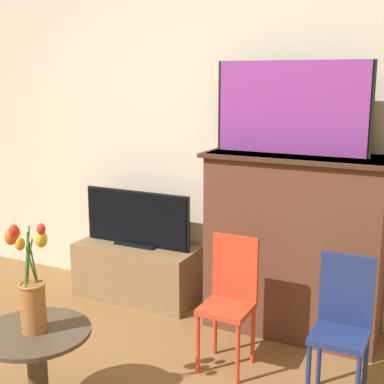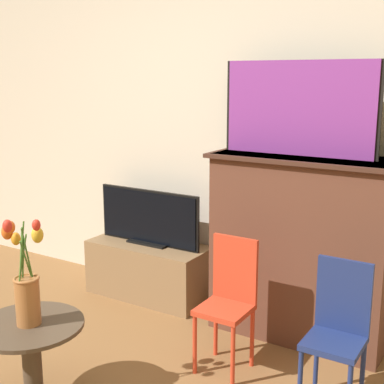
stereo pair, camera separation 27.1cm
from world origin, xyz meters
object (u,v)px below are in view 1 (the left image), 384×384
chair_red (230,294)px  chair_blue (342,320)px  painting (291,108)px  vase_tulips (31,291)px  tv_monitor (137,219)px

chair_red → chair_blue: same height
painting → chair_red: bearing=-103.8°
vase_tulips → chair_blue: bearing=31.5°
tv_monitor → vase_tulips: size_ratio=1.56×
chair_red → vase_tulips: size_ratio=1.38×
painting → tv_monitor: 1.38m
painting → tv_monitor: bearing=-179.7°
painting → vase_tulips: 1.80m
tv_monitor → vase_tulips: (0.31, -1.40, 0.04)m
chair_blue → vase_tulips: 1.51m
tv_monitor → chair_red: (0.96, -0.57, -0.18)m
tv_monitor → chair_blue: 1.71m
chair_blue → vase_tulips: size_ratio=1.38×
chair_blue → vase_tulips: (-1.28, -0.78, 0.21)m
chair_red → vase_tulips: bearing=-128.1°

